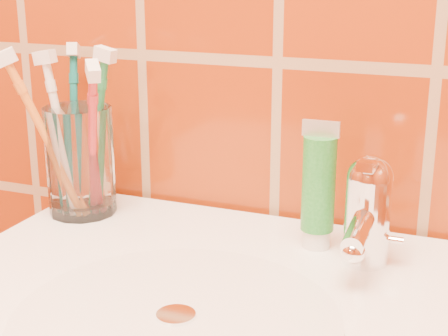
% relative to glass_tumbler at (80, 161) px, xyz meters
% --- Properties ---
extents(glass_tumbler, '(0.09, 0.09, 0.14)m').
position_rel_glass_tumbler_xyz_m(glass_tumbler, '(0.00, 0.00, 0.00)').
color(glass_tumbler, white).
rests_on(glass_tumbler, pedestal_sink).
extents(toothpaste_tube, '(0.04, 0.04, 0.15)m').
position_rel_glass_tumbler_xyz_m(toothpaste_tube, '(0.30, 0.00, -0.00)').
color(toothpaste_tube, white).
rests_on(toothpaste_tube, pedestal_sink).
extents(faucet, '(0.05, 0.11, 0.12)m').
position_rel_glass_tumbler_xyz_m(faucet, '(0.36, -0.02, -0.00)').
color(faucet, white).
rests_on(faucet, pedestal_sink).
extents(toothbrush_0, '(0.06, 0.06, 0.21)m').
position_rel_glass_tumbler_xyz_m(toothbrush_0, '(-0.02, -0.01, 0.03)').
color(toothbrush_0, white).
rests_on(toothbrush_0, glass_tumbler).
extents(toothbrush_1, '(0.16, 0.17, 0.22)m').
position_rel_glass_tumbler_xyz_m(toothbrush_1, '(0.04, -0.02, 0.03)').
color(toothbrush_1, '#B7272E').
rests_on(toothbrush_1, glass_tumbler).
extents(toothbrush_2, '(0.17, 0.16, 0.23)m').
position_rel_glass_tumbler_xyz_m(toothbrush_2, '(-0.02, -0.03, 0.04)').
color(toothbrush_2, orange).
rests_on(toothbrush_2, glass_tumbler).
extents(toothbrush_3, '(0.11, 0.16, 0.23)m').
position_rel_glass_tumbler_xyz_m(toothbrush_3, '(-0.02, 0.03, 0.03)').
color(toothbrush_3, '#0C6465').
rests_on(toothbrush_3, glass_tumbler).
extents(toothbrush_4, '(0.08, 0.07, 0.22)m').
position_rel_glass_tumbler_xyz_m(toothbrush_4, '(0.02, 0.01, 0.04)').
color(toothbrush_4, '#217D44').
rests_on(toothbrush_4, glass_tumbler).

